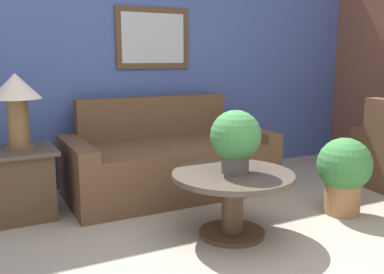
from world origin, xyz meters
The scene contains 7 objects.
wall_back centered at (0.00, 2.72, 1.30)m, with size 7.90×0.09×2.60m.
couch_main centered at (0.17, 2.10, 0.31)m, with size 2.00×0.98×0.93m.
coffee_table centered at (0.16, 0.90, 0.35)m, with size 0.92×0.92×0.49m.
side_table centered at (-1.21, 2.02, 0.30)m, with size 0.55×0.55×0.59m.
table_lamp centered at (-1.21, 2.02, 1.02)m, with size 0.40×0.40×0.62m.
potted_plant_on_table centered at (0.17, 0.89, 0.75)m, with size 0.38×0.38×0.47m.
potted_plant_floor centered at (1.25, 0.85, 0.38)m, with size 0.46×0.46×0.67m.
Camera 1 is at (-1.52, -1.70, 1.33)m, focal length 40.00 mm.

